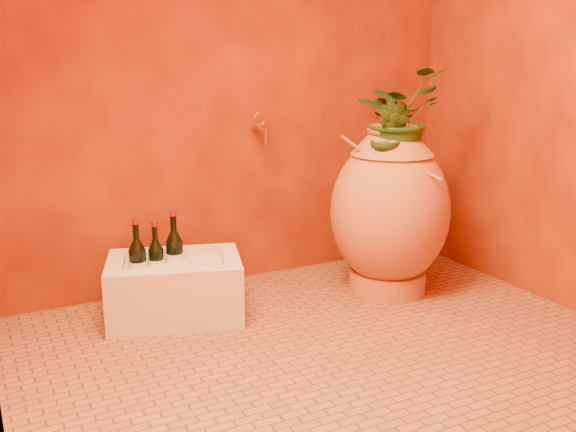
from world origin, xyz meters
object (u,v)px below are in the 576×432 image
wine_bottle_a (175,256)px  wine_bottle_c (138,264)px  amphora (390,211)px  wine_bottle_b (156,262)px  stone_basin (175,289)px  wall_tap (261,128)px

wine_bottle_a → wine_bottle_c: 0.18m
amphora → wine_bottle_b: bearing=168.9°
amphora → stone_basin: 1.13m
wall_tap → wine_bottle_b: bearing=-161.1°
amphora → wine_bottle_a: 1.09m
stone_basin → wine_bottle_b: (-0.07, 0.05, 0.13)m
amphora → wine_bottle_a: (-1.05, 0.22, -0.15)m
stone_basin → wall_tap: 0.93m
amphora → wine_bottle_b: (-1.14, 0.22, -0.16)m
wine_bottle_b → wine_bottle_c: size_ratio=0.91×
stone_basin → wall_tap: bearing=25.0°
wine_bottle_c → wall_tap: (0.73, 0.24, 0.55)m
amphora → stone_basin: size_ratio=1.23×
amphora → stone_basin: bearing=170.7°
wine_bottle_b → wall_tap: (0.64, 0.22, 0.56)m
wall_tap → wine_bottle_c: bearing=-161.6°
amphora → stone_basin: amphora is taller
amphora → wall_tap: size_ratio=4.99×
wine_bottle_c → wall_tap: size_ratio=1.93×
stone_basin → wine_bottle_b: size_ratio=2.31×
wine_bottle_b → wall_tap: bearing=18.9°
stone_basin → wine_bottle_b: 0.15m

